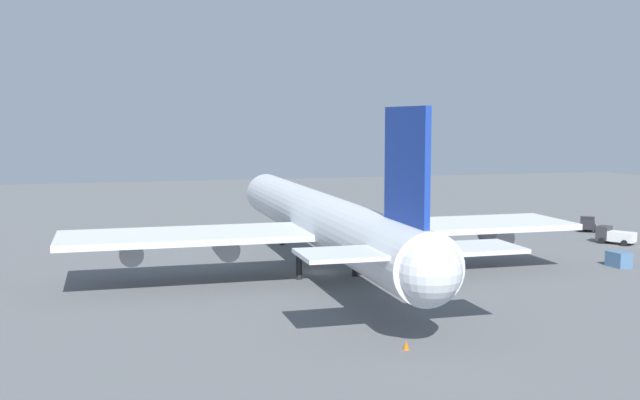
{
  "coord_description": "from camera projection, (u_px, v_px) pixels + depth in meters",
  "views": [
    {
      "loc": [
        -86.4,
        23.77,
        18.13
      ],
      "look_at": [
        0.0,
        0.0,
        8.59
      ],
      "focal_mm": 43.28,
      "sensor_mm": 36.0,
      "label": 1
    }
  ],
  "objects": [
    {
      "name": "ground_plane",
      "position": [
        320.0,
        272.0,
        91.02
      ],
      "size": [
        278.39,
        278.39,
        0.0
      ],
      "primitive_type": "plane",
      "color": "slate"
    },
    {
      "name": "cargo_airplane",
      "position": [
        321.0,
        220.0,
        89.92
      ],
      "size": [
        69.6,
        58.86,
        19.09
      ],
      "color": "silver",
      "rests_on": "ground_plane"
    },
    {
      "name": "maintenance_van",
      "position": [
        587.0,
        224.0,
        124.03
      ],
      "size": [
        4.41,
        4.07,
        2.18
      ],
      "color": "#232328",
      "rests_on": "ground_plane"
    },
    {
      "name": "pushback_tractor",
      "position": [
        615.0,
        235.0,
        111.49
      ],
      "size": [
        5.59,
        4.69,
        2.46
      ],
      "color": "#333338",
      "rests_on": "ground_plane"
    },
    {
      "name": "cargo_loader",
      "position": [
        194.0,
        233.0,
        115.18
      ],
      "size": [
        5.11,
        3.98,
        1.96
      ],
      "color": "silver",
      "rests_on": "ground_plane"
    },
    {
      "name": "cargo_container_fore",
      "position": [
        619.0,
        259.0,
        94.27
      ],
      "size": [
        2.89,
        2.15,
        1.86
      ],
      "color": "#4C729E",
      "rests_on": "ground_plane"
    },
    {
      "name": "safety_cone_nose",
      "position": [
        248.0,
        232.0,
        120.2
      ],
      "size": [
        0.57,
        0.57,
        0.81
      ],
      "primitive_type": "cone",
      "color": "orange",
      "rests_on": "ground_plane"
    },
    {
      "name": "safety_cone_tail",
      "position": [
        406.0,
        345.0,
        60.54
      ],
      "size": [
        0.5,
        0.5,
        0.71
      ],
      "primitive_type": "cone",
      "color": "orange",
      "rests_on": "ground_plane"
    }
  ]
}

